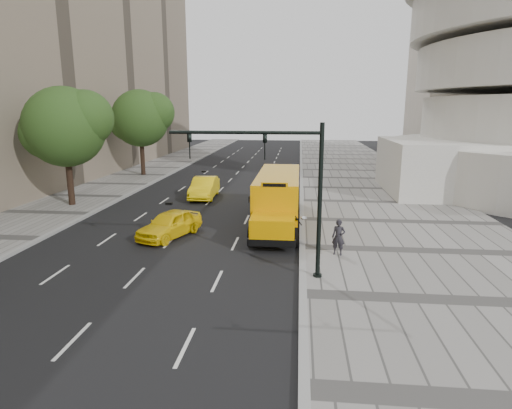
# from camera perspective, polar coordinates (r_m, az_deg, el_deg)

# --- Properties ---
(ground) EXTENTS (140.00, 140.00, 0.00)m
(ground) POSITION_cam_1_polar(r_m,az_deg,el_deg) (27.68, -6.39, -1.87)
(ground) COLOR black
(ground) RESTS_ON ground
(sidewalk_museum) EXTENTS (12.00, 140.00, 0.15)m
(sidewalk_museum) POSITION_cam_1_polar(r_m,az_deg,el_deg) (27.77, 18.62, -2.26)
(sidewalk_museum) COLOR gray
(sidewalk_museum) RESTS_ON ground
(sidewalk_far) EXTENTS (6.00, 140.00, 0.15)m
(sidewalk_far) POSITION_cam_1_polar(r_m,az_deg,el_deg) (31.82, -26.15, -1.05)
(sidewalk_far) COLOR gray
(sidewalk_far) RESTS_ON ground
(curb_museum) EXTENTS (0.30, 140.00, 0.15)m
(curb_museum) POSITION_cam_1_polar(r_m,az_deg,el_deg) (27.06, 6.14, -2.04)
(curb_museum) COLOR gray
(curb_museum) RESTS_ON ground
(curb_far) EXTENTS (0.30, 140.00, 0.15)m
(curb_far) POSITION_cam_1_polar(r_m,az_deg,el_deg) (30.35, -21.33, -1.23)
(curb_far) COLOR gray
(curb_far) RESTS_ON ground
(tree_b) EXTENTS (6.24, 5.55, 8.44)m
(tree_b) POSITION_cam_1_polar(r_m,az_deg,el_deg) (32.87, -23.98, 9.52)
(tree_b) COLOR black
(tree_b) RESTS_ON ground
(tree_c) EXTENTS (6.49, 5.77, 8.82)m
(tree_c) POSITION_cam_1_polar(r_m,az_deg,el_deg) (45.96, -15.05, 11.10)
(tree_c) COLOR black
(tree_c) RESTS_ON ground
(school_bus) EXTENTS (2.96, 11.56, 3.19)m
(school_bus) POSITION_cam_1_polar(r_m,az_deg,el_deg) (26.41, 2.97, 1.42)
(school_bus) COLOR #DF9400
(school_bus) RESTS_ON ground
(taxi_near) EXTENTS (3.17, 4.62, 1.46)m
(taxi_near) POSITION_cam_1_polar(r_m,az_deg,el_deg) (23.89, -11.43, -2.58)
(taxi_near) COLOR yellow
(taxi_near) RESTS_ON ground
(taxi_far) EXTENTS (1.91, 5.02, 1.63)m
(taxi_far) POSITION_cam_1_polar(r_m,az_deg,el_deg) (33.97, -6.90, 2.25)
(taxi_far) COLOR yellow
(taxi_far) RESTS_ON ground
(pedestrian) EXTENTS (0.72, 0.57, 1.71)m
(pedestrian) POSITION_cam_1_polar(r_m,az_deg,el_deg) (20.51, 10.94, -4.30)
(pedestrian) COLOR #242228
(pedestrian) RESTS_ON sidewalk_museum
(traffic_signal) EXTENTS (6.18, 0.36, 6.40)m
(traffic_signal) POSITION_cam_1_polar(r_m,az_deg,el_deg) (16.98, 3.83, 3.08)
(traffic_signal) COLOR black
(traffic_signal) RESTS_ON ground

